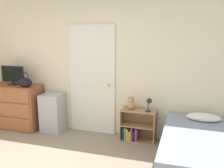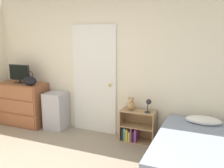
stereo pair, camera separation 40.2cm
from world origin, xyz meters
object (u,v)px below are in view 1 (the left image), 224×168
at_px(teddy_bear, 131,104).
at_px(bookshelf, 135,128).
at_px(bed, 204,154).
at_px(desk_lamp, 149,102).
at_px(tv, 13,75).
at_px(dresser, 18,106).
at_px(storage_bin, 53,113).
at_px(handbag, 25,82).

bearing_deg(teddy_bear, bookshelf, 1.60).
height_order(bookshelf, bed, bed).
xyz_separation_m(bookshelf, desk_lamp, (0.23, -0.04, 0.50)).
xyz_separation_m(tv, bed, (3.57, -0.65, -0.81)).
bearing_deg(bookshelf, dresser, -177.68).
relative_size(storage_bin, desk_lamp, 3.07).
relative_size(tv, storage_bin, 0.68).
distance_m(handbag, bookshelf, 2.22).
bearing_deg(tv, storage_bin, 3.40).
bearing_deg(tv, bed, -10.40).
bearing_deg(teddy_bear, desk_lamp, -7.09).
relative_size(dresser, tv, 1.92).
bearing_deg(dresser, bed, -10.57).
relative_size(dresser, storage_bin, 1.31).
distance_m(tv, handbag, 0.41).
height_order(storage_bin, bookshelf, storage_bin).
xyz_separation_m(bookshelf, teddy_bear, (-0.09, -0.00, 0.44)).
distance_m(handbag, bed, 3.31).
bearing_deg(bed, bookshelf, 146.03).
bearing_deg(handbag, tv, 160.44).
height_order(dresser, tv, tv).
distance_m(dresser, storage_bin, 0.77).
relative_size(dresser, handbag, 3.21).
bearing_deg(bed, handbag, 170.71).
height_order(handbag, bed, handbag).
distance_m(tv, bed, 3.72).
bearing_deg(handbag, dresser, 157.07).
bearing_deg(bookshelf, bed, -33.97).
bearing_deg(handbag, bookshelf, 6.27).
bearing_deg(storage_bin, handbag, -158.17).
distance_m(dresser, tv, 0.64).
height_order(tv, teddy_bear, tv).
distance_m(tv, teddy_bear, 2.40).
relative_size(storage_bin, teddy_bear, 3.17).
xyz_separation_m(storage_bin, teddy_bear, (1.54, 0.05, 0.30)).
relative_size(dresser, bed, 0.53).
height_order(tv, storage_bin, tv).
relative_size(handbag, teddy_bear, 1.30).
bearing_deg(tv, handbag, -19.56).
xyz_separation_m(handbag, storage_bin, (0.45, 0.18, -0.61)).
xyz_separation_m(dresser, storage_bin, (0.76, 0.05, -0.07)).
relative_size(handbag, desk_lamp, 1.26).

